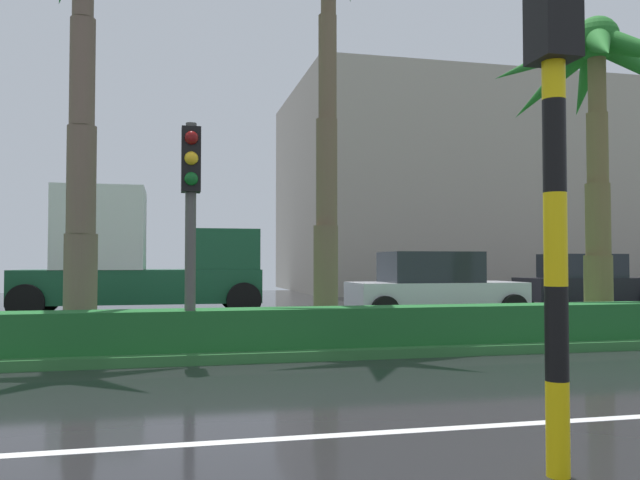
{
  "coord_description": "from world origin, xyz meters",
  "views": [
    {
      "loc": [
        3.55,
        -3.38,
        1.47
      ],
      "look_at": [
        6.74,
        10.42,
        1.94
      ],
      "focal_mm": 36.62,
      "sensor_mm": 36.0,
      "label": 1
    }
  ],
  "objects_px": {
    "palm_tree_mid_right": "(596,88)",
    "traffic_signal_foreground": "(552,89)",
    "car_in_traffic_second": "(585,282)",
    "box_truck_following": "(138,259)",
    "car_in_traffic_leading": "(434,287)",
    "traffic_signal_median_right": "(191,194)"
  },
  "relations": [
    {
      "from": "traffic_signal_median_right",
      "to": "car_in_traffic_leading",
      "type": "xyz_separation_m",
      "value": [
        6.17,
        5.53,
        -1.65
      ]
    },
    {
      "from": "box_truck_following",
      "to": "car_in_traffic_leading",
      "type": "relative_size",
      "value": 1.49
    },
    {
      "from": "traffic_signal_median_right",
      "to": "car_in_traffic_second",
      "type": "height_order",
      "value": "traffic_signal_median_right"
    },
    {
      "from": "box_truck_following",
      "to": "car_in_traffic_leading",
      "type": "height_order",
      "value": "box_truck_following"
    },
    {
      "from": "car_in_traffic_leading",
      "to": "car_in_traffic_second",
      "type": "distance_m",
      "value": 7.34
    },
    {
      "from": "box_truck_following",
      "to": "car_in_traffic_leading",
      "type": "xyz_separation_m",
      "value": [
        7.32,
        -3.22,
        -0.72
      ]
    },
    {
      "from": "car_in_traffic_leading",
      "to": "traffic_signal_foreground",
      "type": "bearing_deg",
      "value": -108.94
    },
    {
      "from": "traffic_signal_median_right",
      "to": "box_truck_following",
      "type": "xyz_separation_m",
      "value": [
        -1.14,
        8.75,
        -0.93
      ]
    },
    {
      "from": "palm_tree_mid_right",
      "to": "traffic_signal_median_right",
      "type": "height_order",
      "value": "palm_tree_mid_right"
    },
    {
      "from": "palm_tree_mid_right",
      "to": "box_truck_following",
      "type": "xyz_separation_m",
      "value": [
        -9.29,
        6.96,
        -3.46
      ]
    },
    {
      "from": "traffic_signal_foreground",
      "to": "car_in_traffic_leading",
      "type": "xyz_separation_m",
      "value": [
        3.87,
        11.28,
        -1.85
      ]
    },
    {
      "from": "box_truck_following",
      "to": "traffic_signal_foreground",
      "type": "bearing_deg",
      "value": -76.64
    },
    {
      "from": "box_truck_following",
      "to": "car_in_traffic_leading",
      "type": "distance_m",
      "value": 8.02
    },
    {
      "from": "traffic_signal_median_right",
      "to": "car_in_traffic_second",
      "type": "bearing_deg",
      "value": 34.57
    },
    {
      "from": "palm_tree_mid_right",
      "to": "car_in_traffic_second",
      "type": "distance_m",
      "value": 9.36
    },
    {
      "from": "traffic_signal_foreground",
      "to": "car_in_traffic_second",
      "type": "xyz_separation_m",
      "value": [
        10.45,
        14.54,
        -1.85
      ]
    },
    {
      "from": "palm_tree_mid_right",
      "to": "car_in_traffic_leading",
      "type": "xyz_separation_m",
      "value": [
        -1.98,
        3.74,
        -4.18
      ]
    },
    {
      "from": "box_truck_following",
      "to": "car_in_traffic_leading",
      "type": "bearing_deg",
      "value": -23.73
    },
    {
      "from": "palm_tree_mid_right",
      "to": "traffic_signal_foreground",
      "type": "xyz_separation_m",
      "value": [
        -5.85,
        -7.54,
        -2.33
      ]
    },
    {
      "from": "traffic_signal_foreground",
      "to": "car_in_traffic_second",
      "type": "relative_size",
      "value": 0.91
    },
    {
      "from": "palm_tree_mid_right",
      "to": "traffic_signal_median_right",
      "type": "distance_m",
      "value": 8.72
    },
    {
      "from": "traffic_signal_foreground",
      "to": "box_truck_following",
      "type": "relative_size",
      "value": 0.61
    }
  ]
}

